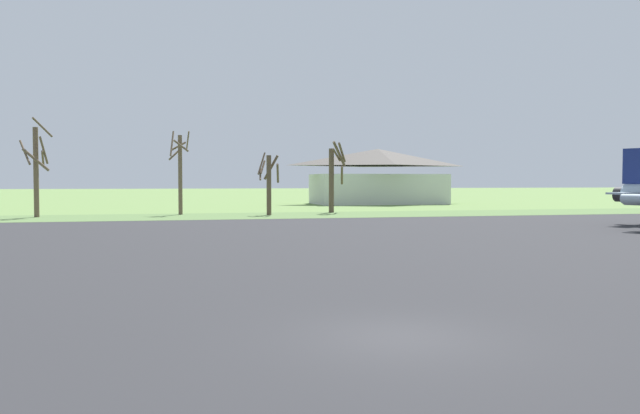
% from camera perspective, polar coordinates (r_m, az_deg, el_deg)
% --- Properties ---
extents(ground_plane, '(600.00, 600.00, 0.00)m').
position_cam_1_polar(ground_plane, '(14.62, 7.08, -11.59)').
color(ground_plane, '#607F42').
extents(asphalt_apron, '(109.43, 55.81, 0.05)m').
position_cam_1_polar(asphalt_apron, '(30.63, -4.06, -4.23)').
color(asphalt_apron, '#28282B').
rests_on(asphalt_apron, ground).
extents(grass_verge_strip, '(169.43, 12.00, 0.06)m').
position_cam_1_polar(grass_verge_strip, '(64.21, -9.07, -0.83)').
color(grass_verge_strip, '#53703C').
rests_on(grass_verge_strip, ground).
extents(bare_tree_far_left, '(3.14, 2.35, 9.52)m').
position_cam_1_polar(bare_tree_far_left, '(67.03, -23.92, 3.23)').
color(bare_tree_far_left, brown).
rests_on(bare_tree_far_left, ground).
extents(bare_tree_left_of_center, '(2.16, 2.13, 8.75)m').
position_cam_1_polar(bare_tree_left_of_center, '(67.79, -12.37, 3.28)').
color(bare_tree_left_of_center, brown).
rests_on(bare_tree_left_of_center, ground).
extents(bare_tree_center, '(2.42, 2.39, 6.50)m').
position_cam_1_polar(bare_tree_center, '(65.56, -4.57, 2.32)').
color(bare_tree_center, brown).
rests_on(bare_tree_center, ground).
extents(bare_tree_right_of_center, '(2.09, 2.69, 7.84)m').
position_cam_1_polar(bare_tree_right_of_center, '(70.45, 1.21, 2.82)').
color(bare_tree_right_of_center, brown).
rests_on(bare_tree_right_of_center, ground).
extents(visitor_building, '(20.62, 11.53, 8.52)m').
position_cam_1_polar(visitor_building, '(99.72, 5.16, 2.69)').
color(visitor_building, beige).
rests_on(visitor_building, ground).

